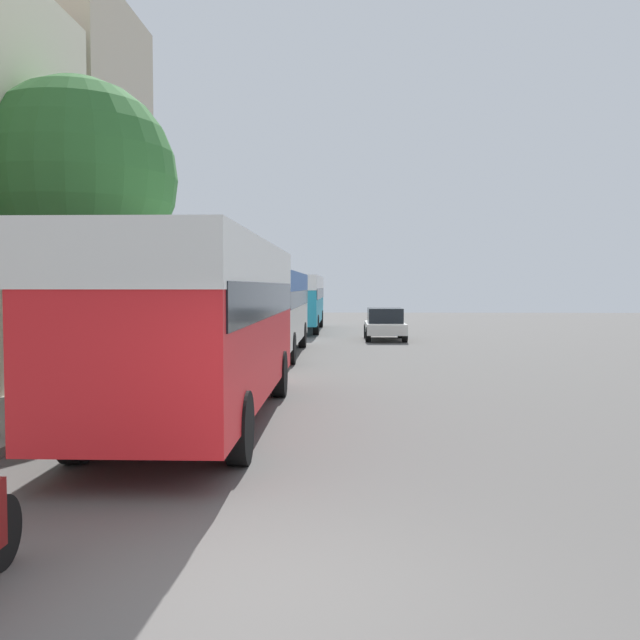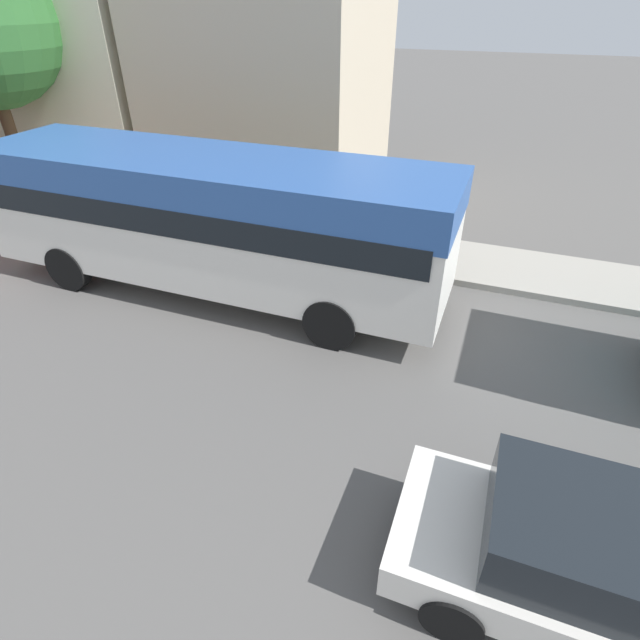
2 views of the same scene
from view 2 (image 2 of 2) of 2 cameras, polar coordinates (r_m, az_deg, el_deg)
building_midblock at (r=21.42m, az=-25.42°, el=28.31°), size 6.41×7.25×9.27m
bus_following at (r=10.54m, az=-12.49°, el=12.50°), size 2.58×9.81×2.88m
car_crossing at (r=6.16m, az=29.08°, el=-23.11°), size 1.79×4.01×1.43m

